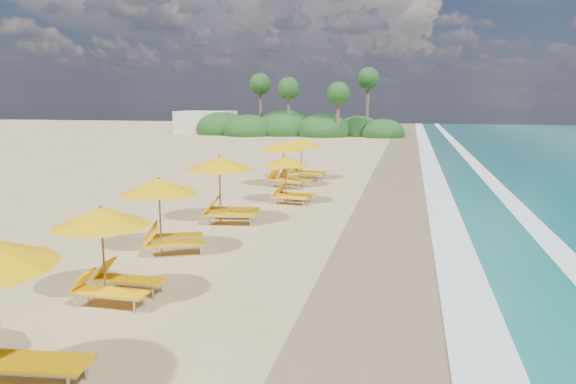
% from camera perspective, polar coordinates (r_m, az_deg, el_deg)
% --- Properties ---
extents(ground, '(160.00, 160.00, 0.00)m').
position_cam_1_polar(ground, '(18.93, -0.00, -3.58)').
color(ground, tan).
rests_on(ground, ground).
extents(wet_sand, '(4.00, 160.00, 0.01)m').
position_cam_1_polar(wet_sand, '(18.48, 12.21, -4.13)').
color(wet_sand, '#7F684C').
rests_on(wet_sand, ground).
extents(surf_foam, '(4.00, 160.00, 0.01)m').
position_cam_1_polar(surf_foam, '(18.66, 20.55, -4.35)').
color(surf_foam, white).
rests_on(surf_foam, ground).
extents(station_1, '(2.32, 2.13, 2.16)m').
position_cam_1_polar(station_1, '(12.43, -18.53, -5.61)').
color(station_1, olive).
rests_on(station_1, ground).
extents(station_2, '(2.95, 2.94, 2.24)m').
position_cam_1_polar(station_2, '(15.86, -12.92, -1.86)').
color(station_2, olive).
rests_on(station_2, ground).
extents(station_3, '(2.90, 2.76, 2.45)m').
position_cam_1_polar(station_3, '(19.34, -6.75, 0.79)').
color(station_3, olive).
rests_on(station_3, ground).
extents(station_4, '(2.38, 2.25, 2.05)m').
position_cam_1_polar(station_4, '(22.82, 0.10, 1.70)').
color(station_4, olive).
rests_on(station_4, ground).
extents(station_5, '(3.14, 3.14, 2.37)m').
position_cam_1_polar(station_5, '(27.07, -0.21, 3.38)').
color(station_5, olive).
rests_on(station_5, ground).
extents(station_6, '(2.68, 2.52, 2.33)m').
position_cam_1_polar(station_6, '(29.62, 1.77, 3.91)').
color(station_6, olive).
rests_on(station_6, ground).
extents(treeline, '(25.80, 8.80, 9.74)m').
position_cam_1_polar(treeline, '(65.08, 0.41, 6.95)').
color(treeline, '#163D14').
rests_on(treeline, ground).
extents(beach_building, '(7.00, 5.00, 2.80)m').
position_cam_1_polar(beach_building, '(70.98, -8.78, 7.41)').
color(beach_building, beige).
rests_on(beach_building, ground).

